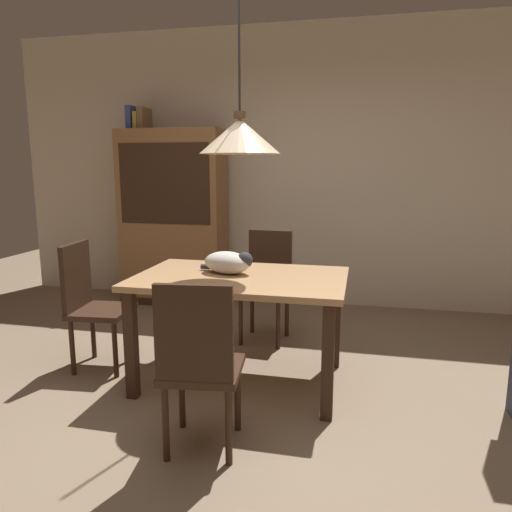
{
  "coord_description": "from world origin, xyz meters",
  "views": [
    {
      "loc": [
        0.68,
        -2.47,
        1.47
      ],
      "look_at": [
        -0.04,
        0.75,
        0.85
      ],
      "focal_mm": 33.49,
      "sensor_mm": 36.0,
      "label": 1
    }
  ],
  "objects": [
    {
      "name": "chair_left_side",
      "position": [
        -1.23,
        0.54,
        0.51
      ],
      "size": [
        0.44,
        0.44,
        0.93
      ],
      "color": "#382316",
      "rests_on": "ground"
    },
    {
      "name": "cat_sleeping",
      "position": [
        -0.2,
        0.6,
        0.83
      ],
      "size": [
        0.4,
        0.31,
        0.16
      ],
      "color": "silver",
      "rests_on": "dining_table"
    },
    {
      "name": "pendant_lamp",
      "position": [
        -0.1,
        0.55,
        1.66
      ],
      "size": [
        0.52,
        0.52,
        1.3
      ],
      "color": "beige"
    },
    {
      "name": "book_yellow_short",
      "position": [
        -1.66,
        2.32,
        1.94
      ],
      "size": [
        0.04,
        0.2,
        0.18
      ],
      "primitive_type": "cube",
      "color": "gold",
      "rests_on": "hutch_bookcase"
    },
    {
      "name": "book_brown_thick",
      "position": [
        -1.59,
        2.32,
        1.96
      ],
      "size": [
        0.06,
        0.24,
        0.22
      ],
      "primitive_type": "cube",
      "color": "brown",
      "rests_on": "hutch_bookcase"
    },
    {
      "name": "ground",
      "position": [
        0.0,
        0.0,
        0.0
      ],
      "size": [
        10.0,
        10.0,
        0.0
      ],
      "primitive_type": "plane",
      "color": "#847056"
    },
    {
      "name": "chair_far_back",
      "position": [
        -0.1,
        1.43,
        0.51
      ],
      "size": [
        0.43,
        0.43,
        0.93
      ],
      "color": "#382316",
      "rests_on": "ground"
    },
    {
      "name": "hutch_bookcase",
      "position": [
        -1.3,
        2.32,
        0.89
      ],
      "size": [
        1.12,
        0.45,
        1.85
      ],
      "color": "olive",
      "rests_on": "ground"
    },
    {
      "name": "chair_near_front",
      "position": [
        -0.09,
        -0.33,
        0.51
      ],
      "size": [
        0.44,
        0.44,
        0.93
      ],
      "color": "#382316",
      "rests_on": "ground"
    },
    {
      "name": "book_blue_wide",
      "position": [
        -1.72,
        2.32,
        1.97
      ],
      "size": [
        0.06,
        0.24,
        0.24
      ],
      "primitive_type": "cube",
      "color": "#384C93",
      "rests_on": "hutch_bookcase"
    },
    {
      "name": "back_wall",
      "position": [
        0.0,
        2.65,
        1.45
      ],
      "size": [
        6.4,
        0.1,
        2.9
      ],
      "primitive_type": "cube",
      "color": "beige",
      "rests_on": "ground"
    },
    {
      "name": "dining_table",
      "position": [
        -0.1,
        0.55,
        0.65
      ],
      "size": [
        1.4,
        0.9,
        0.75
      ],
      "color": "tan",
      "rests_on": "ground"
    }
  ]
}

